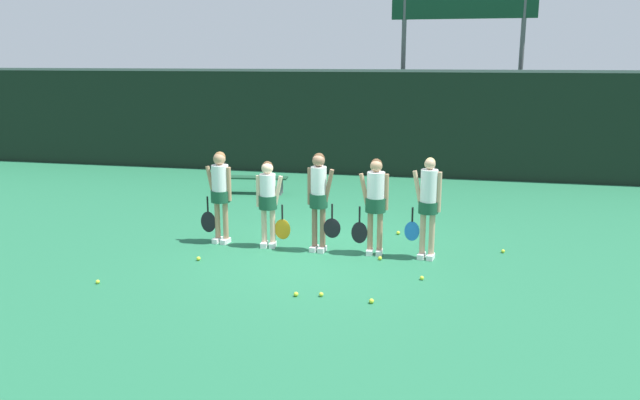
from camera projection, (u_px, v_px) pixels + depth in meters
name	position (u px, v px, depth m)	size (l,w,h in m)	color
ground_plane	(320.00, 249.00, 11.44)	(140.00, 140.00, 0.00)	#216642
fence_windscreen	(376.00, 123.00, 18.30)	(60.00, 0.08, 3.12)	black
scoreboard	(463.00, 12.00, 18.58)	(4.26, 0.15, 6.00)	#515156
bench_courtside	(253.00, 179.00, 16.08)	(1.79, 0.55, 0.44)	#19472D
player_0	(220.00, 189.00, 11.66)	(0.66, 0.37, 1.74)	tan
player_1	(268.00, 197.00, 11.42)	(0.63, 0.34, 1.61)	beige
player_2	(319.00, 194.00, 11.12)	(0.62, 0.33, 1.80)	#8C664C
player_3	(375.00, 199.00, 10.96)	(0.64, 0.36, 1.73)	tan
player_4	(428.00, 200.00, 10.71)	(0.61, 0.34, 1.79)	tan
tennis_ball_0	(380.00, 258.00, 10.83)	(0.07, 0.07, 0.07)	#CCE033
tennis_ball_1	(98.00, 282.00, 9.70)	(0.06, 0.06, 0.06)	#CCE033
tennis_ball_2	(422.00, 278.00, 9.87)	(0.07, 0.07, 0.07)	#CCE033
tennis_ball_3	(371.00, 301.00, 8.92)	(0.07, 0.07, 0.07)	#CCE033
tennis_ball_4	(398.00, 233.00, 12.40)	(0.07, 0.07, 0.07)	#CCE033
tennis_ball_5	(198.00, 259.00, 10.81)	(0.07, 0.07, 0.07)	#CCE033
tennis_ball_6	(296.00, 294.00, 9.18)	(0.07, 0.07, 0.07)	#CCE033
tennis_ball_7	(321.00, 294.00, 9.18)	(0.07, 0.07, 0.07)	#CCE033
tennis_ball_8	(503.00, 251.00, 11.23)	(0.07, 0.07, 0.07)	#CCE033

